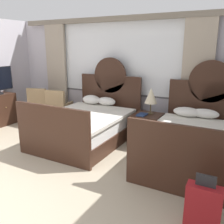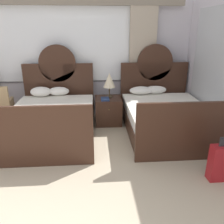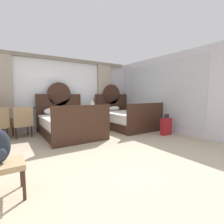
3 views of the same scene
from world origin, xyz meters
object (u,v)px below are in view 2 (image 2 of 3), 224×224
at_px(bed_near_mirror, 164,116).
at_px(suitcase_on_floor, 223,163).
at_px(book_on_nightstand, 105,99).
at_px(table_lamp_on_nightstand, 109,80).
at_px(bed_near_window, 53,119).
at_px(nightstand_between_beds, 108,110).

relative_size(bed_near_mirror, suitcase_on_floor, 3.21).
relative_size(bed_near_mirror, book_on_nightstand, 8.44).
bearing_deg(book_on_nightstand, table_lamp_on_nightstand, 62.23).
xyz_separation_m(bed_near_window, nightstand_between_beds, (1.15, 0.59, -0.07)).
xyz_separation_m(bed_near_mirror, nightstand_between_beds, (-1.14, 0.59, -0.07)).
distance_m(table_lamp_on_nightstand, suitcase_on_floor, 2.86).
height_order(nightstand_between_beds, suitcase_on_floor, suitcase_on_floor).
distance_m(nightstand_between_beds, table_lamp_on_nightstand, 0.69).
bearing_deg(suitcase_on_floor, bed_near_window, 147.93).
bearing_deg(book_on_nightstand, suitcase_on_floor, -53.46).
bearing_deg(table_lamp_on_nightstand, bed_near_window, -150.05).
height_order(bed_near_mirror, suitcase_on_floor, bed_near_mirror).
relative_size(bed_near_mirror, table_lamp_on_nightstand, 3.93).
height_order(bed_near_mirror, table_lamp_on_nightstand, bed_near_mirror).
bearing_deg(table_lamp_on_nightstand, book_on_nightstand, -117.77).
xyz_separation_m(bed_near_window, book_on_nightstand, (1.07, 0.47, 0.25)).
height_order(book_on_nightstand, suitcase_on_floor, suitcase_on_floor).
bearing_deg(bed_near_window, bed_near_mirror, 0.00).
height_order(bed_near_window, suitcase_on_floor, bed_near_window).
xyz_separation_m(bed_near_window, table_lamp_on_nightstand, (1.18, 0.68, 0.62)).
distance_m(bed_near_window, table_lamp_on_nightstand, 1.50).
bearing_deg(suitcase_on_floor, bed_near_mirror, 102.70).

